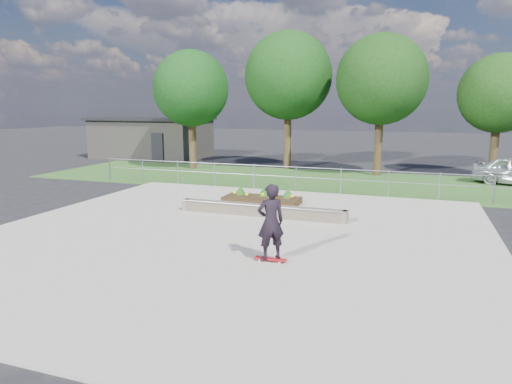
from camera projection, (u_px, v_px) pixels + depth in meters
ground at (233, 236)px, 13.64m from camera, size 120.00×120.00×0.00m
grass_verge at (313, 180)px, 23.83m from camera, size 30.00×8.00×0.02m
concrete_slab at (233, 235)px, 13.64m from camera, size 15.00×15.00×0.06m
fence at (296, 176)px, 20.45m from camera, size 20.06×0.06×1.20m
building at (152, 137)px, 34.61m from camera, size 8.40×5.40×3.00m
tree_far_left at (191, 89)px, 27.40m from camera, size 4.55×4.55×7.15m
tree_mid_left at (288, 76)px, 27.32m from camera, size 5.25×5.25×8.25m
tree_mid_right at (381, 80)px, 24.66m from camera, size 4.90×4.90×7.70m
tree_far_right at (499, 94)px, 24.23m from camera, size 4.20×4.20×6.60m
grind_ledge at (261, 210)px, 15.88m from camera, size 6.00×0.44×0.43m
planter_bed at (262, 198)px, 18.03m from camera, size 3.00×1.20×0.61m
skateboarder at (271, 222)px, 11.08m from camera, size 0.81×0.76×1.95m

